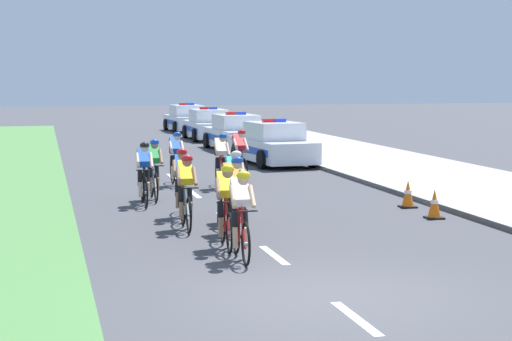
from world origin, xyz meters
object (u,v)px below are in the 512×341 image
object	(u,v)px
cyclist_fifth	(234,185)
cyclist_eleventh	(239,154)
traffic_cone_far	(408,194)
cyclist_ninth	(221,160)
cyclist_seventh	(144,172)
cyclist_sixth	(182,181)
cyclist_third	(233,193)
cyclist_lead	(241,213)
cyclist_second	(226,205)
cyclist_eighth	(154,168)
cyclist_fourth	(186,190)
traffic_cone_mid	(434,204)
police_car_nearest	(273,145)
police_car_second	(235,134)
cyclist_tenth	(176,158)
police_car_furthest	(186,119)
police_car_third	(208,126)

from	to	relation	value
cyclist_fifth	cyclist_eleventh	world-z (taller)	same
traffic_cone_far	cyclist_ninth	bearing A→B (deg)	128.24
cyclist_seventh	cyclist_ninth	world-z (taller)	same
cyclist_sixth	cyclist_third	bearing A→B (deg)	-72.56
cyclist_lead	cyclist_second	xyz separation A→B (m)	(-0.04, 1.03, 0.00)
cyclist_eleventh	cyclist_ninth	bearing A→B (deg)	-119.60
cyclist_second	cyclist_lead	bearing A→B (deg)	-87.99
cyclist_second	cyclist_sixth	xyz separation A→B (m)	(-0.23, 3.56, 0.00)
cyclist_sixth	cyclist_eighth	xyz separation A→B (m)	(-0.25, 2.88, 0.00)
cyclist_fourth	cyclist_eleventh	xyz separation A→B (m)	(2.81, 7.57, 0.00)
cyclist_lead	cyclist_seventh	xyz separation A→B (m)	(-0.85, 6.58, 0.00)
cyclist_eleventh	traffic_cone_mid	bearing A→B (deg)	-71.12
cyclist_eighth	cyclist_ninth	distance (m)	2.68
cyclist_eleventh	cyclist_sixth	bearing A→B (deg)	-113.57
cyclist_second	cyclist_fifth	world-z (taller)	same
traffic_cone_far	cyclist_fifth	bearing A→B (deg)	-167.67
police_car_nearest	traffic_cone_mid	bearing A→B (deg)	-88.25
cyclist_fourth	traffic_cone_far	bearing A→B (deg)	16.34
cyclist_eighth	cyclist_ninth	world-z (taller)	same
cyclist_fourth	cyclist_ninth	xyz separation A→B (m)	(1.96, 6.09, 0.00)
cyclist_ninth	police_car_second	size ratio (longest dim) A/B	0.39
cyclist_seventh	cyclist_tenth	world-z (taller)	same
cyclist_sixth	police_car_nearest	xyz separation A→B (m)	(4.88, 10.53, -0.11)
cyclist_third	cyclist_fourth	bearing A→B (deg)	141.67
cyclist_second	cyclist_eleventh	xyz separation A→B (m)	(2.42, 9.64, 0.00)
police_car_second	cyclist_third	bearing A→B (deg)	-102.64
cyclist_eighth	cyclist_tenth	distance (m)	2.80
cyclist_ninth	police_car_second	bearing A→B (deg)	75.68
cyclist_sixth	traffic_cone_far	size ratio (longest dim) A/B	2.68
cyclist_third	cyclist_fifth	world-z (taller)	same
cyclist_eleventh	cyclist_second	bearing A→B (deg)	-104.11
cyclist_sixth	police_car_furthest	xyz separation A→B (m)	(4.87, 29.21, -0.11)
cyclist_third	police_car_furthest	world-z (taller)	police_car_furthest
cyclist_fifth	cyclist_sixth	xyz separation A→B (m)	(-0.98, 0.83, 0.00)
cyclist_fourth	police_car_second	size ratio (longest dim) A/B	0.39
cyclist_third	police_car_furthest	bearing A→B (deg)	82.37
cyclist_eleventh	traffic_cone_far	world-z (taller)	cyclist_eleventh
cyclist_fifth	traffic_cone_mid	xyz separation A→B (m)	(4.26, -0.66, -0.48)
police_car_nearest	police_car_second	distance (m)	6.07
cyclist_fourth	cyclist_tenth	world-z (taller)	same
cyclist_second	cyclist_seventh	bearing A→B (deg)	98.38
cyclist_ninth	cyclist_fourth	bearing A→B (deg)	-107.88
cyclist_seventh	police_car_furthest	bearing A→B (deg)	78.65
cyclist_eighth	police_car_second	bearing A→B (deg)	69.54
cyclist_fifth	cyclist_seventh	bearing A→B (deg)	119.11
cyclist_eleventh	police_car_furthest	distance (m)	23.24
police_car_third	cyclist_fifth	bearing A→B (deg)	-99.40
cyclist_fifth	traffic_cone_mid	size ratio (longest dim) A/B	2.69
cyclist_fifth	police_car_third	size ratio (longest dim) A/B	0.39
cyclist_fourth	cyclist_eleventh	bearing A→B (deg)	69.66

